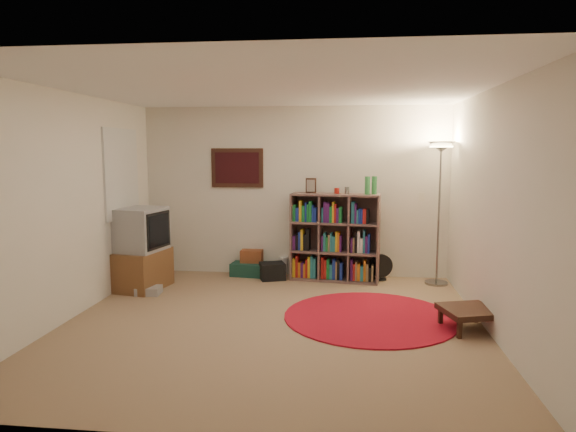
% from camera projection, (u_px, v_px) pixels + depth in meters
% --- Properties ---
extents(room, '(4.54, 4.54, 2.54)m').
position_uv_depth(room, '(268.00, 207.00, 5.44)').
color(room, '#8C6F52').
rests_on(room, ground).
extents(bookshelf, '(1.29, 0.51, 1.50)m').
position_uv_depth(bookshelf, '(334.00, 239.00, 7.33)').
color(bookshelf, brown).
rests_on(bookshelf, ground).
extents(floor_lamp, '(0.49, 0.49, 1.98)m').
position_uv_depth(floor_lamp, '(441.00, 166.00, 6.98)').
color(floor_lamp, gray).
rests_on(floor_lamp, ground).
extents(floor_fan, '(0.34, 0.22, 0.38)m').
position_uv_depth(floor_fan, '(381.00, 267.00, 7.37)').
color(floor_fan, black).
rests_on(floor_fan, ground).
extents(tv_stand, '(0.66, 0.84, 1.10)m').
position_uv_depth(tv_stand, '(142.00, 250.00, 6.89)').
color(tv_stand, brown).
rests_on(tv_stand, ground).
extents(dvd_box, '(0.32, 0.28, 0.10)m').
position_uv_depth(dvd_box, '(149.00, 290.00, 6.67)').
color(dvd_box, '#959599').
rests_on(dvd_box, ground).
extents(suitcase, '(0.63, 0.45, 0.19)m').
position_uv_depth(suitcase, '(252.00, 269.00, 7.68)').
color(suitcase, '#14372E').
rests_on(suitcase, ground).
extents(wicker_basket, '(0.32, 0.23, 0.18)m').
position_uv_depth(wicker_basket, '(252.00, 256.00, 7.70)').
color(wicker_basket, brown).
rests_on(wicker_basket, suitcase).
extents(duffel_bag, '(0.42, 0.39, 0.24)m').
position_uv_depth(duffel_bag, '(272.00, 271.00, 7.44)').
color(duffel_bag, black).
rests_on(duffel_bag, ground).
extents(paper_towel, '(0.15, 0.15, 0.27)m').
position_uv_depth(paper_towel, '(284.00, 266.00, 7.72)').
color(paper_towel, silver).
rests_on(paper_towel, ground).
extents(red_rug, '(1.93, 1.93, 0.02)m').
position_uv_depth(red_rug, '(370.00, 317.00, 5.75)').
color(red_rug, maroon).
rests_on(red_rug, ground).
extents(side_table, '(0.64, 0.64, 0.24)m').
position_uv_depth(side_table, '(469.00, 312.00, 5.32)').
color(side_table, black).
rests_on(side_table, ground).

